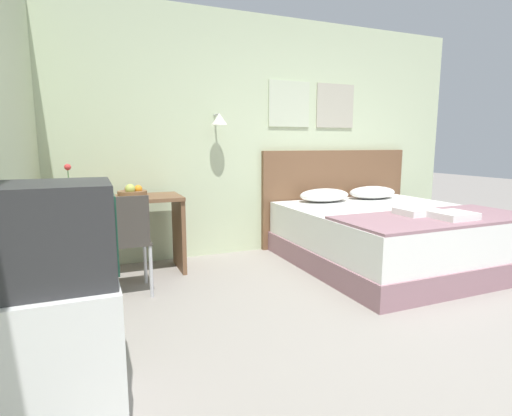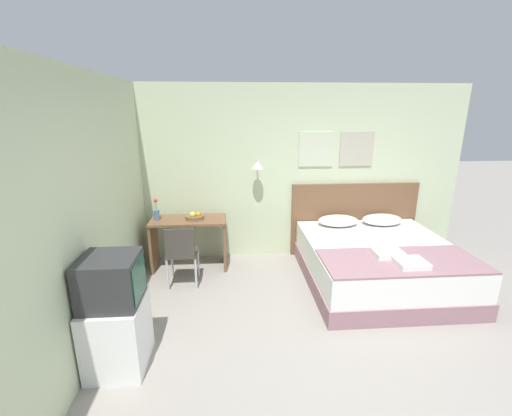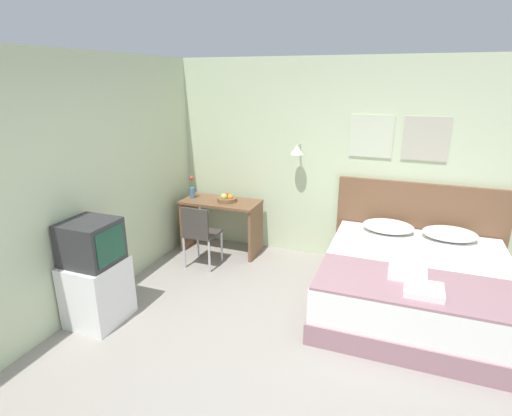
# 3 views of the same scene
# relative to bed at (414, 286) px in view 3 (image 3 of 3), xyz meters

# --- Properties ---
(ground_plane) EXTENTS (24.00, 24.00, 0.00)m
(ground_plane) POSITION_rel_bed_xyz_m (-1.02, -1.49, -0.29)
(ground_plane) COLOR gray
(wall_back) EXTENTS (5.33, 0.31, 2.65)m
(wall_back) POSITION_rel_bed_xyz_m (-1.01, 1.08, 1.04)
(wall_back) COLOR beige
(wall_back) RESTS_ON ground_plane
(wall_left) EXTENTS (0.06, 5.55, 2.65)m
(wall_left) POSITION_rel_bed_xyz_m (-3.31, -1.72, 1.04)
(wall_left) COLOR beige
(wall_left) RESTS_ON ground_plane
(bed) EXTENTS (1.90, 1.99, 0.58)m
(bed) POSITION_rel_bed_xyz_m (0.00, 0.00, 0.00)
(bed) COLOR gray
(bed) RESTS_ON ground_plane
(headboard) EXTENTS (2.02, 0.06, 1.16)m
(headboard) POSITION_rel_bed_xyz_m (0.00, 1.02, 0.30)
(headboard) COLOR brown
(headboard) RESTS_ON ground_plane
(pillow_left) EXTENTS (0.61, 0.39, 0.15)m
(pillow_left) POSITION_rel_bed_xyz_m (-0.34, 0.75, 0.37)
(pillow_left) COLOR white
(pillow_left) RESTS_ON bed
(pillow_right) EXTENTS (0.61, 0.39, 0.15)m
(pillow_right) POSITION_rel_bed_xyz_m (0.34, 0.75, 0.37)
(pillow_right) COLOR white
(pillow_right) RESTS_ON bed
(throw_blanket) EXTENTS (1.85, 0.79, 0.02)m
(throw_blanket) POSITION_rel_bed_xyz_m (0.00, -0.58, 0.30)
(throw_blanket) COLOR gray
(throw_blanket) RESTS_ON bed
(folded_towel_near_foot) EXTENTS (0.34, 0.28, 0.06)m
(folded_towel_near_foot) POSITION_rel_bed_xyz_m (-0.10, -0.44, 0.35)
(folded_towel_near_foot) COLOR white
(folded_towel_near_foot) RESTS_ON throw_blanket
(folded_towel_mid_bed) EXTENTS (0.33, 0.29, 0.06)m
(folded_towel_mid_bed) POSITION_rel_bed_xyz_m (0.04, -0.71, 0.35)
(folded_towel_mid_bed) COLOR white
(folded_towel_mid_bed) RESTS_ON throw_blanket
(desk) EXTENTS (1.08, 0.52, 0.75)m
(desk) POSITION_rel_bed_xyz_m (-2.59, 0.69, 0.23)
(desk) COLOR brown
(desk) RESTS_ON ground_plane
(desk_chair) EXTENTS (0.41, 0.41, 0.84)m
(desk_chair) POSITION_rel_bed_xyz_m (-2.62, 0.11, 0.22)
(desk_chair) COLOR #3D3833
(desk_chair) RESTS_ON ground_plane
(fruit_bowl) EXTENTS (0.27, 0.27, 0.13)m
(fruit_bowl) POSITION_rel_bed_xyz_m (-2.49, 0.69, 0.51)
(fruit_bowl) COLOR brown
(fruit_bowl) RESTS_ON desk
(flower_vase) EXTENTS (0.08, 0.08, 0.32)m
(flower_vase) POSITION_rel_bed_xyz_m (-3.03, 0.68, 0.58)
(flower_vase) COLOR #4C7099
(flower_vase) RESTS_ON desk
(tv_stand) EXTENTS (0.50, 0.56, 0.66)m
(tv_stand) POSITION_rel_bed_xyz_m (-3.01, -1.33, 0.04)
(tv_stand) COLOR white
(tv_stand) RESTS_ON ground_plane
(television) EXTENTS (0.49, 0.47, 0.43)m
(television) POSITION_rel_bed_xyz_m (-3.01, -1.33, 0.58)
(television) COLOR #2D2D30
(television) RESTS_ON tv_stand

